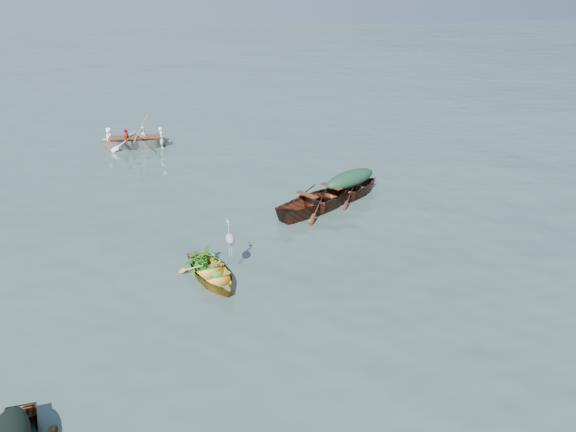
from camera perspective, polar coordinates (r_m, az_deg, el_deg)
name	(u,v)px	position (r m, az deg, el deg)	size (l,w,h in m)	color
ground	(291,277)	(13.95, 0.34, -6.20)	(140.00, 140.00, 0.00)	#354B48
yellow_dinghy	(212,280)	(13.95, -7.76, -6.43)	(1.22, 2.81, 0.74)	gold
green_tarp_boat	(349,198)	(18.86, 6.24, 1.85)	(1.25, 4.03, 0.92)	#511E13
open_wooden_boat	(319,210)	(17.82, 3.17, 0.64)	(1.41, 4.54, 1.07)	#582E16
rowed_boat	(137,148)	(25.12, -15.12, 6.70)	(1.21, 4.04, 0.95)	silver
green_tarp_cover	(350,177)	(18.61, 6.34, 3.91)	(0.69, 2.21, 0.52)	#163723
thwart_benches	(319,193)	(17.61, 3.21, 2.30)	(0.85, 2.27, 0.04)	#421E0F
heron	(230,244)	(13.78, -5.90, -2.83)	(0.28, 0.40, 0.92)	#96989E
dinghy_weeds	(203,246)	(14.10, -8.63, -3.06)	(0.70, 0.90, 0.60)	#27711D
rowers	(135,128)	(24.90, -15.32, 8.58)	(1.09, 2.83, 0.76)	white
oars	(135,136)	(24.98, -15.24, 7.81)	(2.60, 0.60, 0.06)	olive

